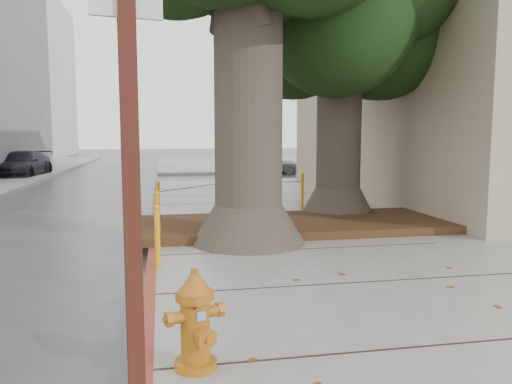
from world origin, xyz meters
TOP-DOWN VIEW (x-y plane):
  - ground at (0.00, 0.00)m, footprint 140.00×140.00m
  - sidewalk_far at (6.00, 30.00)m, footprint 16.00×20.00m
  - curb_red at (-2.00, 2.50)m, footprint 0.14×26.00m
  - planter_bed at (0.90, 3.90)m, footprint 6.40×2.60m
  - building_side_white at (16.00, 26.00)m, footprint 10.00×10.00m
  - building_side_grey at (22.00, 32.00)m, footprint 12.00×14.00m
  - tree_far at (2.64, 5.32)m, footprint 4.50×3.80m
  - bollard_ring at (-0.87, 4.38)m, footprint 3.79×5.39m
  - fire_hydrant at (-1.58, -2.03)m, footprint 0.45×0.45m
  - signpost at (-1.95, -4.01)m, footprint 0.27×0.07m
  - car_silver at (3.51, 19.79)m, footprint 3.81×1.90m
  - car_red at (9.81, 19.15)m, footprint 4.18×1.50m
  - car_dark at (-8.44, 19.96)m, footprint 2.26×4.63m

SIDE VIEW (x-z plane):
  - ground at x=0.00m, z-range 0.00..0.00m
  - sidewalk_far at x=6.00m, z-range 0.00..0.15m
  - curb_red at x=-2.00m, z-range -0.01..0.15m
  - planter_bed at x=0.90m, z-range 0.15..0.31m
  - fire_hydrant at x=-1.58m, z-range 0.14..0.99m
  - car_silver at x=3.51m, z-range 0.00..1.25m
  - car_dark at x=-8.44m, z-range 0.00..1.30m
  - bollard_ring at x=-0.87m, z-range 0.19..1.14m
  - car_red at x=9.81m, z-range 0.00..1.37m
  - signpost at x=-1.95m, z-range 0.33..3.09m
  - building_side_white at x=16.00m, z-range 0.00..9.00m
  - tree_far at x=2.64m, z-range 1.43..8.60m
  - building_side_grey at x=22.00m, z-range 0.00..12.00m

